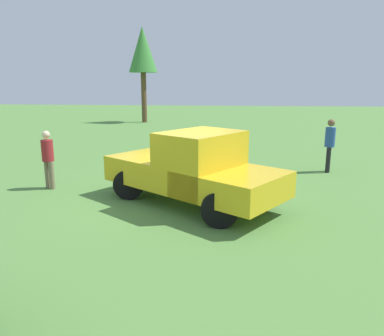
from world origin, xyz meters
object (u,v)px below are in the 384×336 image
Objects in this scene: person_visitor at (48,156)px; tree_back_right at (143,51)px; pickup_truck at (196,167)px; person_bystander at (330,142)px.

tree_back_right reaches higher than person_visitor.
pickup_truck reaches higher than person_bystander.
person_visitor is at bearing -85.79° from tree_back_right.
pickup_truck is 0.69× the size of tree_back_right.
person_visitor is (-4.22, 1.01, -0.01)m from pickup_truck.
pickup_truck is 20.22m from tree_back_right.
person_bystander is at bearing -57.53° from tree_back_right.
pickup_truck is at bearing 105.77° from person_visitor.
pickup_truck reaches higher than person_visitor.
person_bystander reaches higher than person_visitor.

